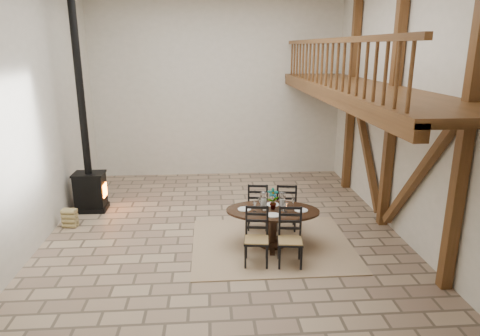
{
  "coord_description": "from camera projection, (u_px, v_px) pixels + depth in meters",
  "views": [
    {
      "loc": [
        -0.26,
        -8.22,
        3.64
      ],
      "look_at": [
        0.37,
        0.4,
        1.19
      ],
      "focal_mm": 32.0,
      "sensor_mm": 36.0,
      "label": 1
    }
  ],
  "objects": [
    {
      "name": "rug",
      "position": [
        272.0,
        244.0,
        8.15
      ],
      "size": [
        3.0,
        2.5,
        0.02
      ],
      "primitive_type": "cube",
      "color": "tan",
      "rests_on": "ground"
    },
    {
      "name": "ground",
      "position": [
        224.0,
        228.0,
        8.9
      ],
      "size": [
        8.0,
        8.0,
        0.0
      ],
      "primitive_type": "plane",
      "color": "tan",
      "rests_on": "ground"
    },
    {
      "name": "dining_table",
      "position": [
        272.0,
        225.0,
        8.04
      ],
      "size": [
        1.86,
        2.04,
        1.12
      ],
      "rotation": [
        0.0,
        0.0,
        -0.13
      ],
      "color": "black",
      "rests_on": "ground"
    },
    {
      "name": "room_shell",
      "position": [
        284.0,
        81.0,
        8.16
      ],
      "size": [
        7.02,
        8.02,
        5.01
      ],
      "color": "silver",
      "rests_on": "ground"
    },
    {
      "name": "log_stack",
      "position": [
        70.0,
        218.0,
        8.91
      ],
      "size": [
        0.32,
        0.24,
        0.4
      ],
      "rotation": [
        0.0,
        0.0,
        -0.14
      ],
      "color": "tan",
      "rests_on": "ground"
    },
    {
      "name": "log_basket",
      "position": [
        88.0,
        198.0,
        10.16
      ],
      "size": [
        0.47,
        0.47,
        0.39
      ],
      "rotation": [
        0.0,
        0.0,
        -0.2
      ],
      "color": "brown",
      "rests_on": "ground"
    },
    {
      "name": "wood_stove",
      "position": [
        88.0,
        164.0,
        9.59
      ],
      "size": [
        0.7,
        0.54,
        5.0
      ],
      "rotation": [
        0.0,
        0.0,
        -0.01
      ],
      "color": "black",
      "rests_on": "ground"
    }
  ]
}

